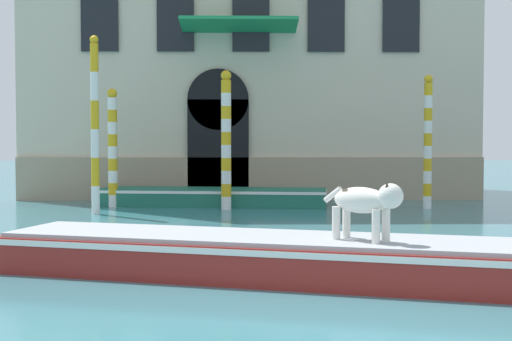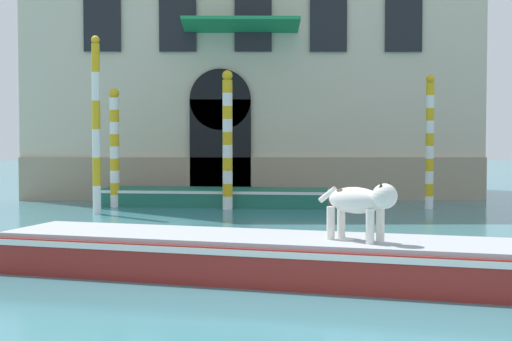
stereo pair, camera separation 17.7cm
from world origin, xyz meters
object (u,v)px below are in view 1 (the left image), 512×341
at_px(mooring_pole_3, 113,147).
at_px(mooring_pole_2, 226,139).
at_px(boat_moored_near_palazzo, 213,197).
at_px(mooring_pole_0, 95,125).
at_px(dog_on_deck, 366,202).
at_px(mooring_pole_1, 428,141).
at_px(boat_foreground, 266,255).

bearing_deg(mooring_pole_3, mooring_pole_2, -13.21).
height_order(boat_moored_near_palazzo, mooring_pole_2, mooring_pole_2).
distance_m(mooring_pole_0, mooring_pole_3, 2.03).
height_order(dog_on_deck, mooring_pole_1, mooring_pole_1).
xyz_separation_m(boat_foreground, mooring_pole_2, (-0.78, 9.54, 1.59)).
bearing_deg(boat_foreground, mooring_pole_0, 132.74).
relative_size(boat_foreground, mooring_pole_1, 2.13).
bearing_deg(mooring_pole_3, mooring_pole_1, -3.89).
relative_size(mooring_pole_0, mooring_pole_2, 1.20).
bearing_deg(mooring_pole_2, mooring_pole_3, 166.79).
height_order(boat_foreground, dog_on_deck, dog_on_deck).
height_order(boat_foreground, mooring_pole_3, mooring_pole_3).
xyz_separation_m(boat_foreground, dog_on_deck, (1.28, -0.55, 0.78)).
xyz_separation_m(mooring_pole_1, mooring_pole_2, (-5.52, -0.16, 0.05)).
xyz_separation_m(boat_moored_near_palazzo, mooring_pole_1, (5.93, -0.99, 1.59)).
bearing_deg(boat_foreground, mooring_pole_2, 111.49).
relative_size(boat_foreground, mooring_pole_3, 2.34).
distance_m(dog_on_deck, mooring_pole_3, 12.06).
bearing_deg(dog_on_deck, boat_foreground, -160.71).
bearing_deg(mooring_pole_2, mooring_pole_0, -160.08).
distance_m(dog_on_deck, boat_moored_near_palazzo, 11.54).
distance_m(boat_foreground, dog_on_deck, 1.60).
distance_m(dog_on_deck, mooring_pole_1, 10.84).
height_order(mooring_pole_0, mooring_pole_3, mooring_pole_0).
bearing_deg(mooring_pole_0, mooring_pole_3, 87.44).
distance_m(boat_moored_near_palazzo, mooring_pole_0, 4.21).
xyz_separation_m(boat_foreground, boat_moored_near_palazzo, (-1.20, 10.69, -0.05)).
relative_size(boat_foreground, dog_on_deck, 8.25).
distance_m(boat_foreground, mooring_pole_3, 11.12).
height_order(dog_on_deck, mooring_pole_0, mooring_pole_0).
bearing_deg(mooring_pole_2, dog_on_deck, -78.45).
bearing_deg(mooring_pole_1, mooring_pole_0, -171.30).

